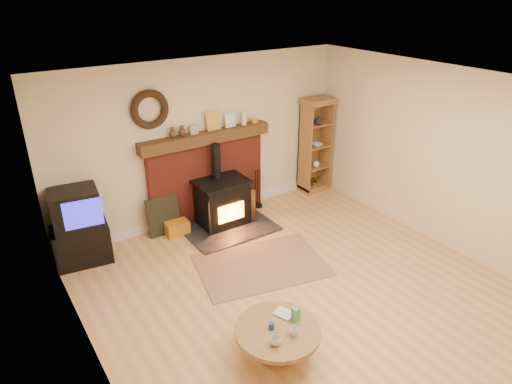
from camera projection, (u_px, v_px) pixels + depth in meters
ground at (311, 299)px, 5.69m from camera, size 5.50×5.50×0.00m
room_shell at (313, 170)px, 5.03m from camera, size 5.02×5.52×2.61m
chimney_breast at (207, 172)px, 7.36m from camera, size 2.20×0.22×1.78m
wood_stove at (223, 204)px, 7.27m from camera, size 1.40×1.00×1.33m
area_rug at (261, 265)px, 6.37m from camera, size 1.96×1.55×0.01m
tv_unit at (79, 228)px, 6.26m from camera, size 0.81×0.62×1.09m
curio_cabinet at (314, 145)px, 8.33m from camera, size 0.56×0.41×1.75m
firelog_box at (177, 228)px, 7.10m from camera, size 0.36×0.23×0.22m
leaning_painting at (163, 216)px, 7.05m from camera, size 0.51×0.14×0.61m
fire_tools at (258, 200)px, 7.96m from camera, size 0.16×0.16×0.70m
coffee_table at (278, 334)px, 4.69m from camera, size 0.90×0.90×0.54m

